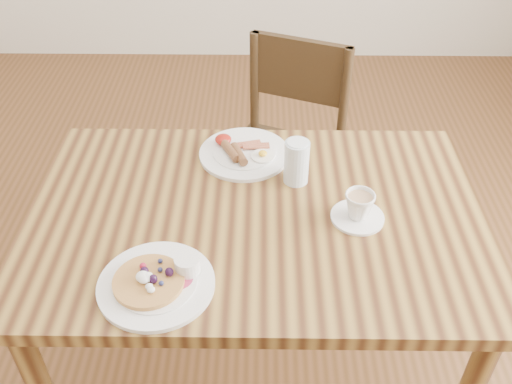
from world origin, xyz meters
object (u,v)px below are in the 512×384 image
pancake_plate (158,281)px  water_glass (296,162)px  dining_table (256,239)px  teacup_saucer (359,208)px  chair_far (286,148)px  breakfast_plate (243,152)px

pancake_plate → water_glass: water_glass is taller
dining_table → teacup_saucer: teacup_saucer is taller
pancake_plate → chair_far: bearing=70.6°
pancake_plate → water_glass: 0.52m
chair_far → pancake_plate: size_ratio=3.26×
dining_table → breakfast_plate: (-0.04, 0.26, 0.11)m
pancake_plate → teacup_saucer: size_ratio=1.93×
pancake_plate → teacup_saucer: 0.54m
breakfast_plate → teacup_saucer: 0.42m
chair_far → dining_table: bearing=102.4°
water_glass → pancake_plate: bearing=-129.9°
chair_far → breakfast_plate: bearing=91.6°
dining_table → pancake_plate: 0.36m
chair_far → teacup_saucer: (0.16, -0.69, 0.29)m
pancake_plate → dining_table: bearing=49.3°
breakfast_plate → water_glass: water_glass is taller
dining_table → breakfast_plate: breakfast_plate is taller
dining_table → chair_far: 0.70m
pancake_plate → water_glass: bearing=50.1°
chair_far → teacup_saucer: bearing=124.4°
teacup_saucer → chair_far: bearing=103.1°
breakfast_plate → teacup_saucer: (0.31, -0.28, 0.02)m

